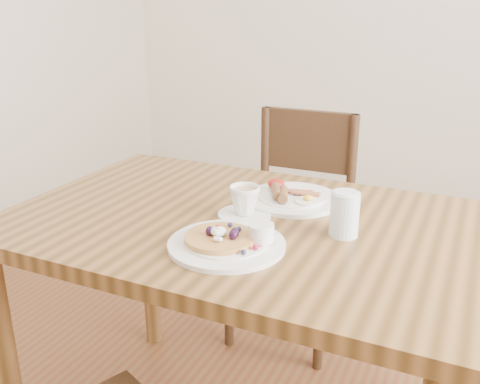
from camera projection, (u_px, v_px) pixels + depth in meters
The scene contains 6 objects.
dining_table at pixel (240, 252), 1.42m from camera, with size 1.20×0.80×0.75m.
chair_far at pixel (295, 215), 2.09m from camera, with size 0.43×0.43×0.88m.
pancake_plate at pixel (229, 241), 1.22m from camera, with size 0.27×0.27×0.06m.
breakfast_plate at pixel (291, 197), 1.50m from camera, with size 0.27×0.27×0.04m.
teacup_saucer at pixel (245, 203), 1.38m from camera, with size 0.14×0.14×0.08m.
water_glass at pixel (344, 214), 1.26m from camera, with size 0.07×0.07×0.11m, color silver.
Camera 1 is at (0.54, -1.16, 1.28)m, focal length 40.00 mm.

